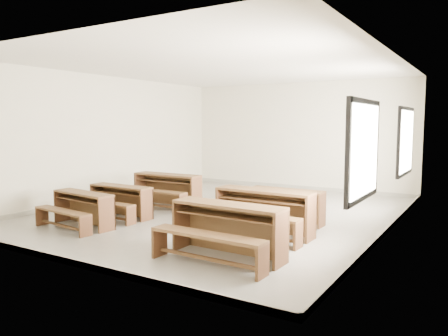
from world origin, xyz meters
The scene contains 7 objects.
room centered at (0.09, 0.00, 2.14)m, with size 8.50×8.50×3.20m.
desk_set_0 centered at (-1.64, -2.57, 0.39)m, with size 1.56×0.93×0.67m.
desk_set_1 centered at (-1.64, -1.57, 0.39)m, with size 1.51×0.80×0.67m.
desk_set_2 centered at (-1.57, -0.10, 0.45)m, with size 1.74×0.92×0.78m.
desk_set_3 centered at (1.74, -2.79, 0.47)m, with size 1.81×0.97×0.80m.
desk_set_4 centered at (1.61, -1.32, 0.47)m, with size 1.80×0.94×0.81m.
desk_set_5 centered at (1.59, -0.26, 0.40)m, with size 1.51×0.79×0.68m.
Camera 1 is at (5.01, -8.19, 1.98)m, focal length 35.00 mm.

